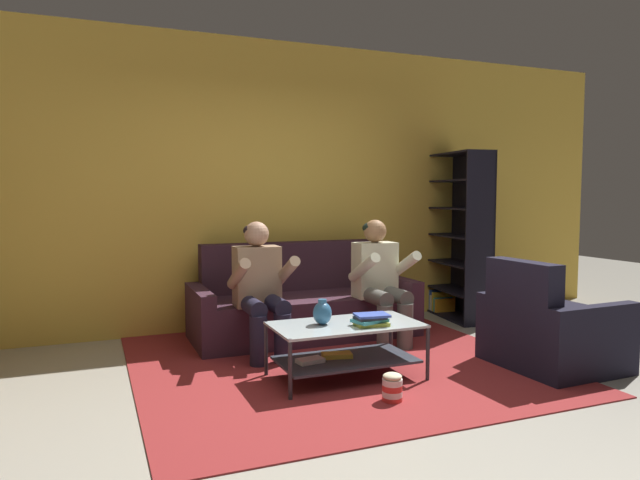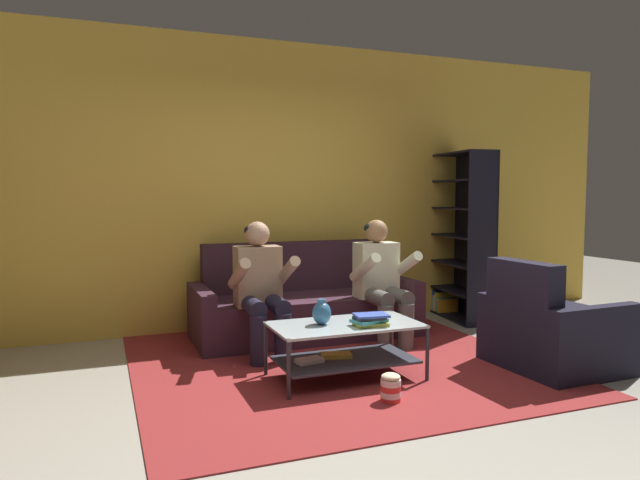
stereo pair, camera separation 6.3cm
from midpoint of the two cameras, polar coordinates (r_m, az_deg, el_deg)
name	(u,v)px [view 2 (the right image)]	position (r m, az deg, el deg)	size (l,w,h in m)	color
ground	(378,404)	(3.85, 6.30, -16.02)	(16.80, 16.80, 0.00)	#A7A294
back_partition	(270,185)	(5.90, -4.73, 5.48)	(8.40, 0.12, 2.90)	gold
couch	(304,306)	(5.50, -1.28, -6.62)	(2.11, 0.85, 0.88)	#3A202D
person_seated_left	(261,284)	(4.79, -5.54, -4.37)	(0.50, 0.58, 1.13)	#211D30
person_seated_right	(382,277)	(5.20, 6.52, -3.67)	(0.50, 0.58, 1.12)	#585750
coffee_table	(344,342)	(4.24, 2.84, -10.19)	(1.08, 0.58, 0.41)	silver
area_rug	(328,358)	(4.82, 1.14, -11.69)	(3.10, 3.27, 0.01)	maroon
vase	(322,313)	(4.16, 0.60, -7.28)	(0.14, 0.14, 0.19)	#2D6089
book_stack	(370,320)	(4.15, 5.47, -7.96)	(0.27, 0.21, 0.08)	#A8AB36
bookshelf	(458,244)	(6.54, 13.94, -0.42)	(0.46, 1.15, 1.81)	black
armchair	(552,332)	(4.86, 22.51, -8.49)	(0.85, 0.90, 0.85)	black
popcorn_tub	(391,388)	(3.86, 7.55, -14.45)	(0.13, 0.13, 0.20)	red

